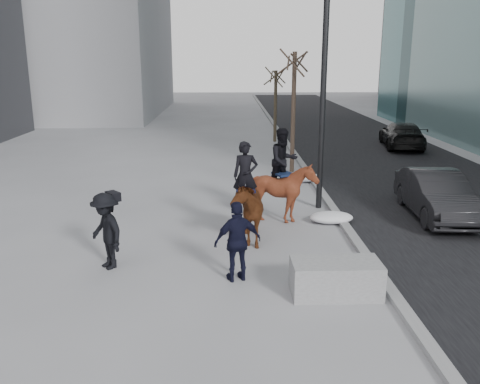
{
  "coord_description": "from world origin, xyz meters",
  "views": [
    {
      "loc": [
        -0.29,
        -10.64,
        4.65
      ],
      "look_at": [
        0.0,
        1.2,
        1.5
      ],
      "focal_mm": 38.0,
      "sensor_mm": 36.0,
      "label": 1
    }
  ],
  "objects_px": {
    "mounted_right": "(283,185)",
    "planter": "(336,278)",
    "car_near": "(437,195)",
    "mounted_left": "(246,205)"
  },
  "relations": [
    {
      "from": "mounted_right",
      "to": "mounted_left",
      "type": "bearing_deg",
      "value": -126.9
    },
    {
      "from": "mounted_right",
      "to": "car_near",
      "type": "bearing_deg",
      "value": 4.08
    },
    {
      "from": "planter",
      "to": "mounted_left",
      "type": "distance_m",
      "value": 3.71
    },
    {
      "from": "mounted_right",
      "to": "planter",
      "type": "bearing_deg",
      "value": -83.27
    },
    {
      "from": "car_near",
      "to": "mounted_right",
      "type": "bearing_deg",
      "value": -172.78
    },
    {
      "from": "planter",
      "to": "car_near",
      "type": "bearing_deg",
      "value": 51.38
    },
    {
      "from": "planter",
      "to": "mounted_right",
      "type": "bearing_deg",
      "value": 96.73
    },
    {
      "from": "car_near",
      "to": "mounted_left",
      "type": "relative_size",
      "value": 1.61
    },
    {
      "from": "car_near",
      "to": "mounted_right",
      "type": "xyz_separation_m",
      "value": [
        -4.63,
        -0.33,
        0.4
      ]
    },
    {
      "from": "car_near",
      "to": "mounted_left",
      "type": "bearing_deg",
      "value": -159.08
    }
  ]
}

